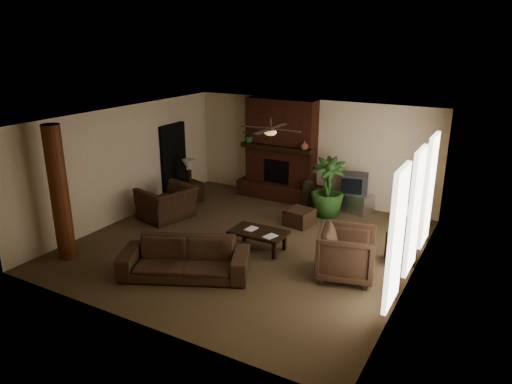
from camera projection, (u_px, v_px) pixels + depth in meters
The scene contains 23 objects.
room_shell at pixel (247, 184), 10.04m from camera, with size 7.00×7.00×7.00m.
fireplace at pixel (280, 158), 13.16m from camera, with size 2.40×0.70×2.80m.
windows at pixel (415, 211), 8.63m from camera, with size 0.08×3.65×2.35m.
log_column at pixel (59, 194), 9.42m from camera, with size 0.36×0.36×2.80m, color brown.
doorway at pixel (174, 161), 13.24m from camera, with size 0.10×1.00×2.10m, color black.
ceiling_fan at pixel (270, 131), 9.75m from camera, with size 1.35×1.35×0.37m.
sofa at pixel (185, 253), 8.96m from camera, with size 2.43×0.71×0.95m, color #3D281A.
armchair_left at pixel (167, 198), 11.79m from camera, with size 1.25×0.81×1.10m, color #3D281A.
armchair_right at pixel (347, 251), 8.89m from camera, with size 1.04×0.98×1.07m, color #3D281A.
coffee_table at pixel (259, 233), 10.10m from camera, with size 1.20×0.70×0.43m.
ottoman at pixel (299, 217), 11.48m from camera, with size 0.60×0.60×0.40m, color #3D281A.
tv_stand at pixel (355, 202), 12.34m from camera, with size 0.85×0.50×0.50m, color #B6B6B8.
tv at pixel (355, 184), 12.20m from camera, with size 0.75×0.66×0.52m.
floor_vase at pixel (308, 191), 12.67m from camera, with size 0.34×0.34×0.77m.
floor_plant at pixel (327, 200), 12.02m from camera, with size 0.85×1.51×0.85m, color #2B5120.
side_table_left at pixel (192, 192), 13.11m from camera, with size 0.50×0.50×0.55m, color black.
lamp_left at pixel (189, 167), 12.88m from camera, with size 0.46×0.46×0.65m.
side_table_right at pixel (400, 249), 9.57m from camera, with size 0.50×0.50×0.55m, color black.
lamp_right at pixel (403, 216), 9.34m from camera, with size 0.42×0.42×0.65m.
mantel_plant at pixel (249, 137), 13.17m from camera, with size 0.38×0.42×0.33m, color #2B5120.
mantel_vase at pixel (304, 145), 12.35m from camera, with size 0.22×0.23×0.22m, color brown.
book_a at pixel (247, 222), 10.16m from camera, with size 0.22×0.03×0.29m, color #999999.
book_b at pixel (267, 229), 9.80m from camera, with size 0.21×0.02×0.29m, color #999999.
Camera 1 is at (4.85, -8.27, 4.40)m, focal length 33.05 mm.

